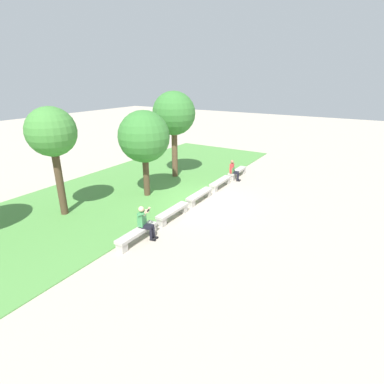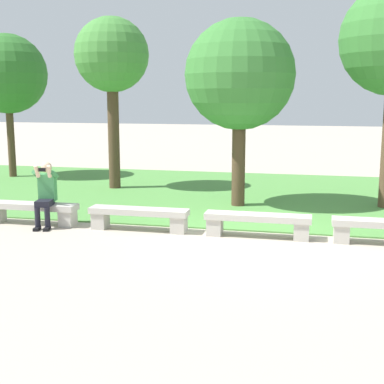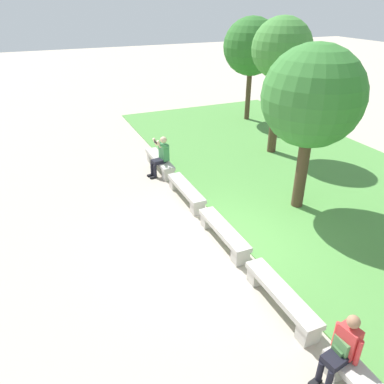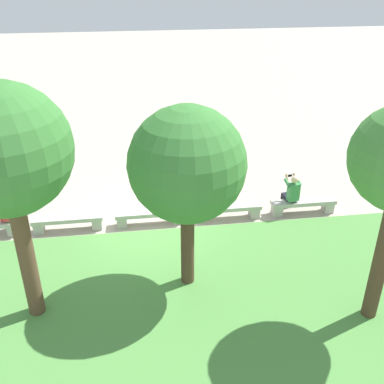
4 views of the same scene
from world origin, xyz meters
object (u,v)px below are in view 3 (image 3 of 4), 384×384
Objects in this scene: bench_near at (186,191)px; tree_right_background at (313,98)px; tree_left_background at (282,51)px; bench_mid at (223,232)px; tree_behind_wall at (251,47)px; bench_main at (160,162)px; backpack at (343,347)px; person_photographer at (161,154)px; bench_far at (281,296)px; person_distant at (342,348)px.

tree_right_background is at bearing 60.21° from bench_near.
tree_left_background is (-2.24, 4.51, 3.41)m from bench_near.
tree_behind_wall reaches higher than bench_mid.
bench_main is 4.69× the size of backpack.
tree_behind_wall is at bearing 137.34° from bench_near.
bench_mid is at bearing 0.00° from bench_near.
bench_mid is (2.37, 0.00, 0.00)m from bench_near.
bench_far is at bearing 0.65° from person_photographer.
person_distant is 2.94× the size of backpack.
bench_near is at bearing -119.79° from tree_right_background.
tree_left_background reaches higher than bench_mid.
tree_right_background is at bearing -24.10° from tree_left_background.
person_photographer is 3.08× the size of backpack.
bench_near is at bearing 179.41° from person_distant.
bench_near is 6.31m from backpack.
tree_behind_wall reaches higher than backpack.
bench_mid is at bearing 0.00° from bench_main.
bench_near is 0.42× the size of tree_left_background.
tree_right_background is (-4.73, 2.86, 2.45)m from person_distant.
person_distant is at bearing -2.35° from bench_far.
tree_left_background is 4.25m from tree_right_background.
bench_near is 6.34m from person_distant.
bench_near is 0.43× the size of tree_behind_wall.
backpack is at bearing -0.20° from bench_mid.
bench_far is 4.69× the size of backpack.
tree_left_background is (0.13, 4.51, 3.41)m from bench_main.
backpack reaches higher than bench_main.
bench_near is 6.08m from tree_left_background.
bench_mid is at bearing 180.00° from bench_far.
backpack is at bearing -0.12° from bench_near.
bench_main is at bearing 179.57° from person_distant.
person_photographer reaches higher than backpack.
tree_left_background is 1.09× the size of tree_right_background.
tree_right_background reaches higher than bench_main.
tree_right_background is (3.57, 2.87, 2.39)m from person_photographer.
tree_left_background is (-0.27, 4.59, 2.98)m from person_photographer.
bench_main is at bearing 179.91° from backpack.
bench_mid is 10.92m from tree_behind_wall.
tree_left_background is (-8.57, 4.57, 3.04)m from person_distant.
tree_left_background is at bearing 152.10° from backpack.
person_photographer is 7.81m from tree_behind_wall.
tree_left_background reaches higher than bench_near.
bench_far is 6.72m from person_photographer.
bench_near is at bearing 2.21° from person_photographer.
bench_mid is 4.69× the size of backpack.
person_distant reaches higher than bench_main.
tree_left_background reaches higher than bench_main.
bench_near is at bearing 179.88° from backpack.
bench_mid is 4.36m from person_photographer.
bench_mid is 1.00× the size of bench_far.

